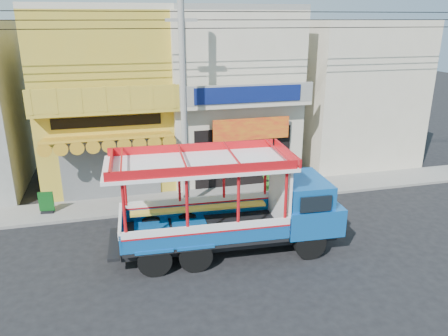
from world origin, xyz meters
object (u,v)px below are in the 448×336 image
object	(u,v)px
utility_pole	(187,89)
potted_plant_a	(282,177)
potted_plant_b	(269,182)
songthaew_truck	(244,204)
green_sign	(47,204)
potted_plant_c	(285,174)

from	to	relation	value
utility_pole	potted_plant_a	world-z (taller)	utility_pole
potted_plant_a	potted_plant_b	world-z (taller)	potted_plant_a
songthaew_truck	green_sign	size ratio (longest dim) A/B	8.64
green_sign	potted_plant_c	distance (m)	10.65
songthaew_truck	potted_plant_b	distance (m)	5.29
potted_plant_b	green_sign	bearing A→B (deg)	38.58
songthaew_truck	potted_plant_c	xyz separation A→B (m)	(3.69, 5.26, -1.09)
utility_pole	potted_plant_b	world-z (taller)	utility_pole
green_sign	potted_plant_b	bearing A→B (deg)	-1.08
green_sign	potted_plant_c	xyz separation A→B (m)	(10.63, 0.58, 0.14)
potted_plant_a	utility_pole	bearing A→B (deg)	137.04
utility_pole	songthaew_truck	world-z (taller)	utility_pole
utility_pole	potted_plant_c	size ratio (longest dim) A/B	26.81
green_sign	potted_plant_b	size ratio (longest dim) A/B	0.87
utility_pole	songthaew_truck	distance (m)	5.34
potted_plant_a	potted_plant_b	bearing A→B (deg)	146.53
potted_plant_b	potted_plant_c	world-z (taller)	same
songthaew_truck	green_sign	bearing A→B (deg)	146.07
songthaew_truck	potted_plant_a	size ratio (longest dim) A/B	6.87
green_sign	potted_plant_a	world-z (taller)	potted_plant_a
potted_plant_c	songthaew_truck	bearing A→B (deg)	-14.63
green_sign	potted_plant_c	size ratio (longest dim) A/B	0.87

